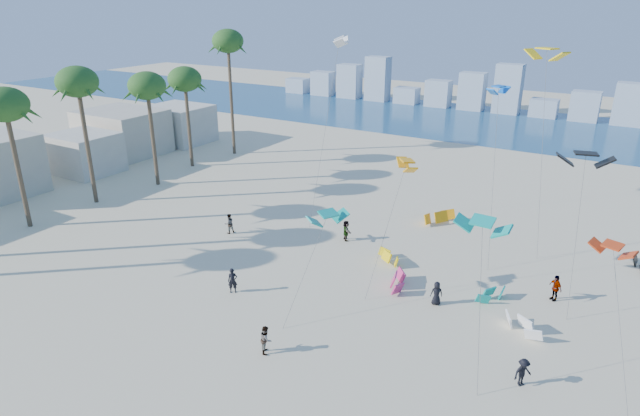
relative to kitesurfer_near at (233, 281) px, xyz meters
The scene contains 10 objects.
ground 9.31m from the kitesurfer_near, 90.79° to the right, with size 220.00×220.00×0.00m, color beige.
ocean 62.74m from the kitesurfer_near, 90.12° to the left, with size 220.00×220.00×0.00m, color navy.
kitesurfer_near is the anchor object (origin of this frame).
kitesurfer_mid 7.24m from the kitesurfer_near, 35.64° to the right, with size 0.81×0.63×1.68m, color gray.
kitesurfers_far 13.39m from the kitesurfer_near, 39.55° to the left, with size 35.53×17.78×1.90m.
grounded_kites 17.45m from the kitesurfer_near, 42.69° to the left, with size 19.25×16.41×1.07m.
flying_kites 20.68m from the kitesurfer_near, 42.04° to the left, with size 32.53×23.76×16.30m.
palm_row 26.03m from the kitesurfer_near, 163.19° to the left, with size 6.08×44.80×15.40m.
beachfront_buildings 35.78m from the kitesurfer_near, 161.15° to the left, with size 11.50×43.00×6.00m.
distant_skyline 72.78m from the kitesurfer_near, 91.04° to the left, with size 85.00×3.00×8.40m.
Camera 1 is at (21.70, -15.24, 18.69)m, focal length 30.19 mm.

